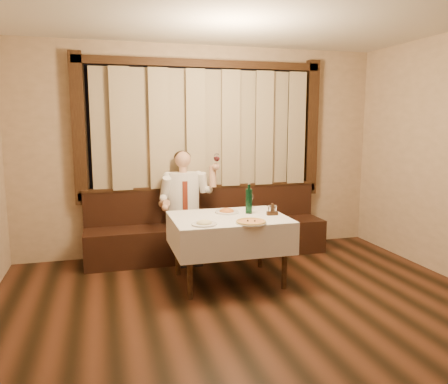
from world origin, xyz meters
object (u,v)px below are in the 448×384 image
object	(u,v)px
pasta_red	(227,210)
seated_man	(185,197)
pizza	(251,222)
banquette	(208,233)
pasta_cream	(204,221)
green_bottle	(249,201)
cruet_caddy	(272,211)
dining_table	(229,226)

from	to	relation	value
pasta_red	seated_man	size ratio (longest dim) A/B	0.19
seated_man	pizza	bearing A→B (deg)	-71.13
banquette	pasta_red	size ratio (longest dim) A/B	11.60
pasta_red	pasta_cream	bearing A→B (deg)	-127.02
green_bottle	cruet_caddy	size ratio (longest dim) A/B	2.68
pasta_red	cruet_caddy	size ratio (longest dim) A/B	2.11
pasta_red	banquette	bearing A→B (deg)	92.10
cruet_caddy	banquette	bearing A→B (deg)	118.44
green_bottle	seated_man	size ratio (longest dim) A/B	0.25
banquette	pizza	world-z (taller)	banquette
banquette	pasta_cream	size ratio (longest dim) A/B	12.21
pasta_red	green_bottle	distance (m)	0.28
green_bottle	cruet_caddy	distance (m)	0.29
dining_table	cruet_caddy	xyz separation A→B (m)	(0.49, -0.06, 0.15)
banquette	cruet_caddy	size ratio (longest dim) A/B	24.42
seated_man	green_bottle	bearing A→B (deg)	-55.22
dining_table	cruet_caddy	world-z (taller)	cruet_caddy
banquette	green_bottle	world-z (taller)	green_bottle
cruet_caddy	seated_man	distance (m)	1.29
pasta_cream	green_bottle	size ratio (longest dim) A/B	0.75
pizza	dining_table	bearing A→B (deg)	108.69
pasta_cream	cruet_caddy	world-z (taller)	cruet_caddy
banquette	cruet_caddy	distance (m)	1.29
dining_table	seated_man	bearing A→B (deg)	108.94
pasta_red	pasta_cream	xyz separation A→B (m)	(-0.38, -0.51, -0.00)
pasta_red	green_bottle	bearing A→B (deg)	-23.41
green_bottle	seated_man	distance (m)	1.03
pizza	pasta_cream	bearing A→B (deg)	172.69
pasta_cream	cruet_caddy	xyz separation A→B (m)	(0.85, 0.26, 0.01)
pasta_cream	green_bottle	bearing A→B (deg)	33.41
banquette	pasta_red	world-z (taller)	banquette
pasta_cream	dining_table	bearing A→B (deg)	41.90
cruet_caddy	seated_man	world-z (taller)	seated_man
pizza	pasta_cream	distance (m)	0.49
green_bottle	cruet_caddy	world-z (taller)	green_bottle
pasta_cream	banquette	bearing A→B (deg)	75.20
pizza	pasta_red	world-z (taller)	pasta_red
banquette	dining_table	bearing A→B (deg)	-90.00
pasta_cream	seated_man	bearing A→B (deg)	88.44
green_bottle	pizza	bearing A→B (deg)	-106.19
banquette	cruet_caddy	bearing A→B (deg)	-65.65
dining_table	pasta_red	bearing A→B (deg)	81.01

